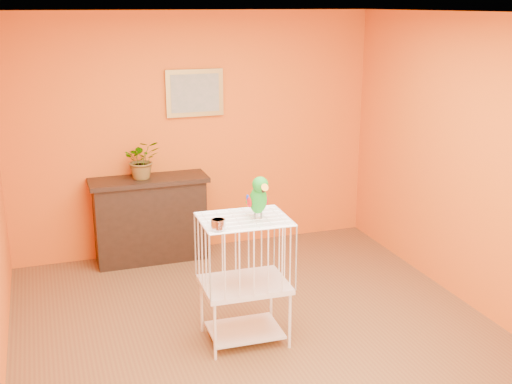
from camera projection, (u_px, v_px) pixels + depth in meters
name	position (u px, v px, depth m)	size (l,w,h in m)	color
ground	(264.00, 340.00, 5.27)	(4.50, 4.50, 0.00)	brown
room_shell	(265.00, 153.00, 4.82)	(4.50, 4.50, 4.50)	#D55514
console_cabinet	(150.00, 219.00, 6.81)	(1.23, 0.44, 0.91)	black
potted_plant	(143.00, 164.00, 6.61)	(0.37, 0.41, 0.32)	#26722D
framed_picture	(195.00, 93.00, 6.79)	(0.62, 0.04, 0.50)	#A3833A
birdcage	(244.00, 278.00, 5.14)	(0.70, 0.54, 1.05)	white
feed_cup	(218.00, 224.00, 4.74)	(0.11, 0.11, 0.08)	silver
parrot	(258.00, 197.00, 4.94)	(0.17, 0.32, 0.35)	#59544C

